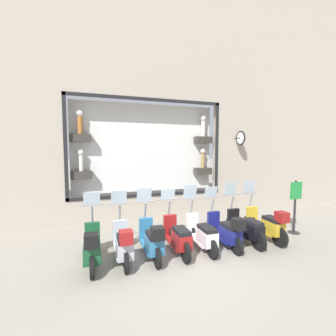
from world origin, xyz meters
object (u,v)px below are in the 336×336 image
Objects in this scene: scooter_navy_2 at (226,231)px; shop_sign_post at (295,205)px; scooter_yellow_0 at (267,224)px; scooter_green_7 at (92,247)px; scooter_white_3 at (202,234)px; scooter_teal_5 at (152,240)px; scooter_red_4 at (178,237)px; scooter_black_1 at (246,228)px; scooter_silver_6 at (123,243)px.

scooter_navy_2 is 2.73m from shop_sign_post.
scooter_yellow_0 is 1.01× the size of scooter_green_7.
scooter_teal_5 is at bearing 92.64° from scooter_white_3.
shop_sign_post reaches higher than scooter_yellow_0.
scooter_navy_2 is 0.71m from scooter_white_3.
scooter_teal_5 is (-0.06, 0.70, 0.03)m from scooter_red_4.
scooter_black_1 is 2.04m from shop_sign_post.
scooter_teal_5 is 4.82m from shop_sign_post.
shop_sign_post reaches higher than scooter_silver_6.
scooter_black_1 is 4.22m from scooter_green_7.
shop_sign_post is at bearing -80.65° from scooter_yellow_0.
scooter_green_7 is (0.00, 0.70, 0.01)m from scooter_silver_6.
scooter_yellow_0 is 1.01× the size of scooter_teal_5.
shop_sign_post is (0.23, -2.68, 0.47)m from scooter_navy_2.
scooter_black_1 is 1.00× the size of scooter_green_7.
scooter_teal_5 reaches higher than scooter_red_4.
scooter_silver_6 reaches higher than scooter_green_7.
scooter_white_3 reaches higher than scooter_navy_2.
scooter_green_7 is 1.05× the size of shop_sign_post.
shop_sign_post is (0.16, -4.09, 0.50)m from scooter_red_4.
scooter_green_7 is at bearing 89.69° from scooter_silver_6.
scooter_teal_5 is at bearing 92.66° from shop_sign_post.
scooter_teal_5 is at bearing 95.26° from scooter_red_4.
scooter_silver_6 is at bearing 91.81° from scooter_white_3.
scooter_red_4 is 0.71m from scooter_teal_5.
scooter_teal_5 is (-0.06, 1.41, 0.04)m from scooter_white_3.
scooter_yellow_0 is at bearing -91.04° from scooter_red_4.
scooter_white_3 is (0.05, 2.11, -0.06)m from scooter_yellow_0.
scooter_black_1 is at bearing -84.15° from scooter_navy_2.
scooter_red_4 is 4.12m from shop_sign_post.
scooter_navy_2 is 1.41m from scooter_red_4.
scooter_teal_5 is at bearing -89.85° from scooter_silver_6.
scooter_white_3 is at bearing -88.19° from scooter_silver_6.
scooter_navy_2 is 1.00× the size of scooter_white_3.
scooter_yellow_0 is 1.05× the size of shop_sign_post.
scooter_navy_2 is at bearing -95.58° from scooter_white_3.
scooter_yellow_0 is 0.71m from scooter_black_1.
scooter_green_7 is 6.22m from shop_sign_post.
scooter_teal_5 is (-0.07, 2.82, 0.03)m from scooter_black_1.
scooter_yellow_0 reaches higher than scooter_green_7.
scooter_silver_6 is (-0.00, 0.70, -0.00)m from scooter_teal_5.
scooter_white_3 is 0.70m from scooter_red_4.
scooter_green_7 is at bearing 90.90° from scooter_black_1.
scooter_black_1 is 3.52m from scooter_silver_6.
scooter_silver_6 is (-0.07, 1.41, 0.03)m from scooter_red_4.
shop_sign_post reaches higher than scooter_green_7.
shop_sign_post is at bearing -87.66° from scooter_silver_6.
scooter_black_1 reaches higher than scooter_teal_5.
scooter_teal_5 is at bearing -90.08° from scooter_green_7.
shop_sign_post is at bearing -87.96° from scooter_green_7.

